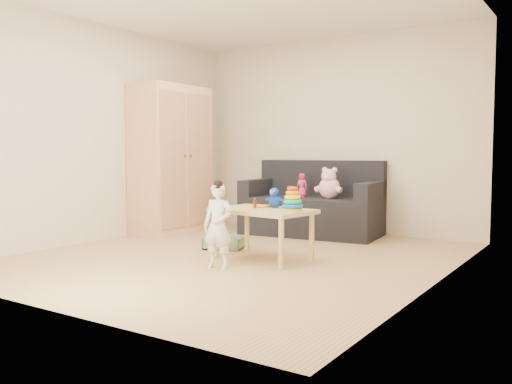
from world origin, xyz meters
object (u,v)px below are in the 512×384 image
Objects in this scene: play_table at (263,234)px; toddler at (218,227)px; wardrobe at (171,160)px; sofa at (311,216)px.

toddler reaches higher than play_table.
wardrobe is at bearing 156.37° from play_table.
toddler is (0.24, -2.30, 0.14)m from sofa.
play_table is 1.25× the size of toddler.
toddler is at bearing -89.50° from sofa.
toddler is at bearing -37.60° from wardrobe.
wardrobe is 2.45m from toddler.
wardrobe is 2.30m from play_table.
play_table is 0.60m from toddler.
play_table is at bearing -23.63° from wardrobe.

